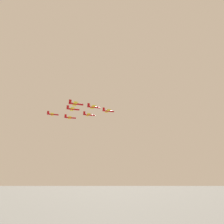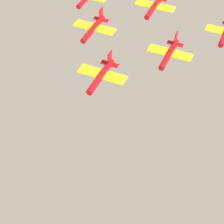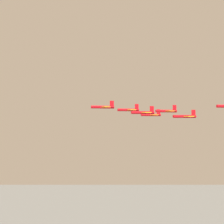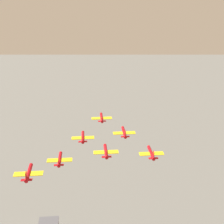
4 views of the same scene
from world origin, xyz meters
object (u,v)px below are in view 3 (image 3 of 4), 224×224
(jet_3, at_px, (185,116))
(jet_4, at_px, (167,111))
(jet_1, at_px, (144,113))
(jet_5, at_px, (152,115))
(jet_2, at_px, (129,110))
(jet_0, at_px, (104,107))

(jet_3, xyz_separation_m, jet_4, (-0.04, -14.62, 2.17))
(jet_1, distance_m, jet_3, 14.49)
(jet_3, height_order, jet_4, jet_4)
(jet_5, bearing_deg, jet_3, 180.00)
(jet_2, relative_size, jet_4, 1.00)
(jet_0, height_order, jet_2, jet_0)
(jet_4, bearing_deg, jet_1, 120.47)
(jet_1, bearing_deg, jet_3, -120.47)
(jet_2, height_order, jet_3, jet_2)
(jet_3, relative_size, jet_4, 1.00)
(jet_3, xyz_separation_m, jet_5, (-0.09, -29.25, 0.94))
(jet_0, distance_m, jet_4, 24.89)
(jet_0, height_order, jet_5, jet_0)
(jet_1, bearing_deg, jet_0, 59.53)
(jet_0, relative_size, jet_1, 1.00)
(jet_3, bearing_deg, jet_5, -0.00)
(jet_1, height_order, jet_3, jet_1)
(jet_4, xyz_separation_m, jet_5, (-0.04, -14.62, -1.23))
(jet_0, bearing_deg, jet_1, -120.47)
(jet_0, xyz_separation_m, jet_4, (-24.86, 0.08, -1.24))
(jet_1, height_order, jet_5, jet_1)
(jet_1, relative_size, jet_3, 1.00)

